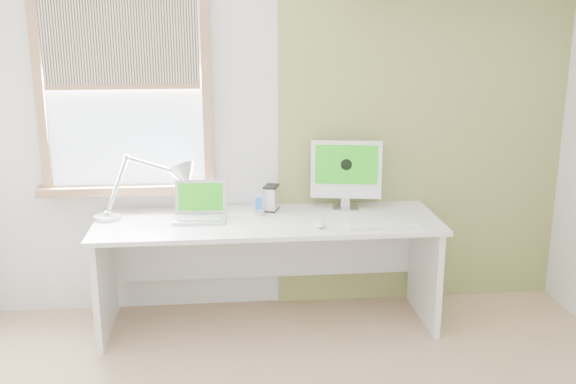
{
  "coord_description": "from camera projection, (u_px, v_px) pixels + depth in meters",
  "views": [
    {
      "loc": [
        -0.36,
        -2.65,
        2.0
      ],
      "look_at": [
        0.0,
        1.05,
        1.0
      ],
      "focal_mm": 41.24,
      "sensor_mm": 36.0,
      "label": 1
    }
  ],
  "objects": [
    {
      "name": "room",
      "position": [
        312.0,
        188.0,
        2.76
      ],
      "size": [
        4.04,
        3.54,
        2.64
      ],
      "color": "tan",
      "rests_on": "ground"
    },
    {
      "name": "accent_wall",
      "position": [
        423.0,
        120.0,
        4.53
      ],
      "size": [
        2.0,
        0.02,
        2.6
      ],
      "primitive_type": "cube",
      "color": "olive",
      "rests_on": "room"
    },
    {
      "name": "window",
      "position": [
        124.0,
        88.0,
        4.25
      ],
      "size": [
        1.2,
        0.14,
        1.42
      ],
      "color": "#966C4B",
      "rests_on": "room"
    },
    {
      "name": "desk",
      "position": [
        267.0,
        245.0,
        4.34
      ],
      "size": [
        2.2,
        0.7,
        0.73
      ],
      "color": "silver",
      "rests_on": "room"
    },
    {
      "name": "desk_lamp",
      "position": [
        170.0,
        182.0,
        4.3
      ],
      "size": [
        0.75,
        0.35,
        0.41
      ],
      "color": "silver",
      "rests_on": "desk"
    },
    {
      "name": "laptop",
      "position": [
        200.0,
        209.0,
        4.25
      ],
      "size": [
        0.34,
        0.28,
        0.23
      ],
      "color": "silver",
      "rests_on": "desk"
    },
    {
      "name": "phone_dock",
      "position": [
        259.0,
        209.0,
        4.32
      ],
      "size": [
        0.08,
        0.08,
        0.14
      ],
      "color": "silver",
      "rests_on": "desk"
    },
    {
      "name": "external_drive",
      "position": [
        271.0,
        198.0,
        4.41
      ],
      "size": [
        0.12,
        0.15,
        0.17
      ],
      "color": "silver",
      "rests_on": "desk"
    },
    {
      "name": "imac",
      "position": [
        346.0,
        171.0,
        4.42
      ],
      "size": [
        0.48,
        0.19,
        0.46
      ],
      "color": "silver",
      "rests_on": "desk"
    },
    {
      "name": "keyboard",
      "position": [
        385.0,
        226.0,
        4.08
      ],
      "size": [
        0.47,
        0.14,
        0.02
      ],
      "color": "white",
      "rests_on": "desk"
    },
    {
      "name": "mouse",
      "position": [
        320.0,
        224.0,
        4.08
      ],
      "size": [
        0.08,
        0.12,
        0.03
      ],
      "primitive_type": "ellipsoid",
      "rotation": [
        0.0,
        0.0,
        -0.1
      ],
      "color": "white",
      "rests_on": "desk"
    }
  ]
}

